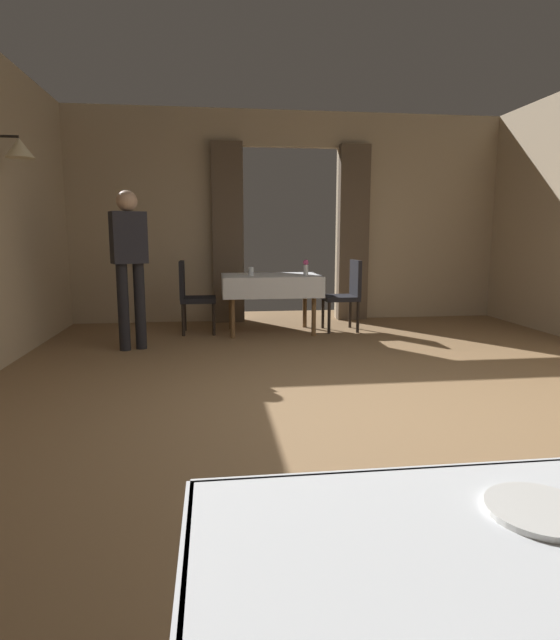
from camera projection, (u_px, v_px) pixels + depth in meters
The scene contains 10 objects.
ground at pixel (375, 411), 3.74m from camera, with size 10.08×10.08×0.00m, color olive.
wall_back at pixel (290, 217), 7.58m from camera, with size 6.40×0.27×3.00m.
dining_table_mid at pixel (271, 283), 6.65m from camera, with size 1.25×0.88×0.75m.
chair_mid_right at pixel (347, 292), 6.82m from camera, with size 0.44×0.44×0.93m.
chair_mid_left at pixel (192, 293), 6.62m from camera, with size 0.44×0.44×0.93m.
plate_near_c at pixel (541, 510), 0.94m from camera, with size 0.20×0.20×0.01m, color white.
flower_vase_mid at pixel (306, 267), 6.50m from camera, with size 0.07×0.07×0.20m.
glass_mid_b at pixel (251, 271), 6.50m from camera, with size 0.07×0.07×0.11m, color silver.
plate_mid_c at pixel (246, 274), 6.76m from camera, with size 0.23×0.23×0.01m, color white.
person_waiter_by_doorway at pixel (129, 257), 5.58m from camera, with size 0.42×0.34×1.72m.
Camera 1 is at (-1.14, -3.47, 1.25)m, focal length 29.09 mm.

